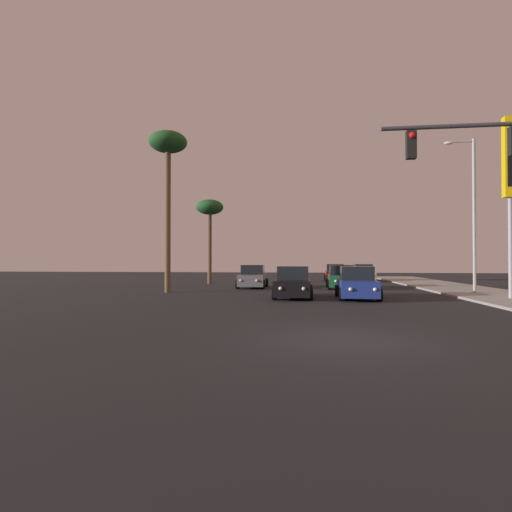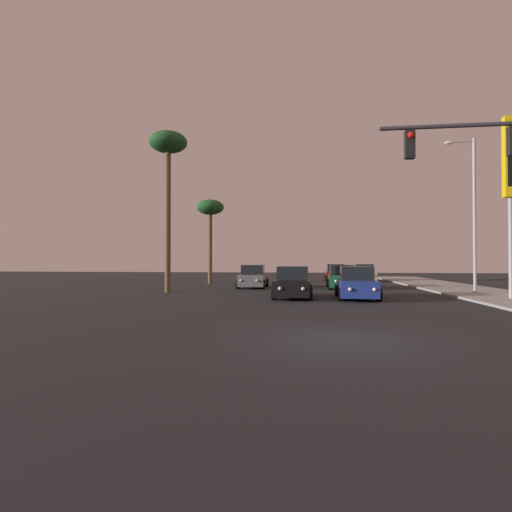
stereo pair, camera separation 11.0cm
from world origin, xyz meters
The scene contains 10 objects.
ground_plane centered at (0.00, 0.00, 0.00)m, with size 120.00×120.00×0.00m, color black.
car_black centered at (-1.58, 11.32, 0.76)m, with size 2.04×4.32×1.68m.
car_blue centered at (1.72, 11.18, 0.76)m, with size 2.04×4.34×1.68m.
car_grey centered at (-4.80, 19.11, 0.76)m, with size 2.04×4.34×1.68m.
car_red centered at (1.97, 29.84, 0.76)m, with size 2.04×4.33×1.68m.
car_tan centered at (4.61, 29.47, 0.76)m, with size 2.04×4.31×1.68m.
car_green centered at (1.64, 19.07, 0.76)m, with size 2.04×4.34×1.68m.
street_lamp centered at (8.71, 14.48, 5.12)m, with size 1.74×0.24×9.00m.
palm_tree_mid centered at (-9.25, 24.00, 6.36)m, with size 2.40×2.40×7.36m.
palm_tree_near centered at (-9.51, 14.00, 8.80)m, with size 2.40×2.40×10.12m.
Camera 1 is at (-0.96, -10.11, 1.94)m, focal length 28.00 mm.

